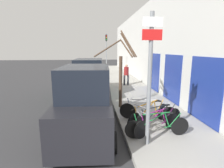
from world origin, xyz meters
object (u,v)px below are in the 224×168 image
object	(u,v)px
traffic_light	(106,49)
bicycle_1	(157,123)
bicycle_2	(159,118)
parked_car_0	(86,104)
signpost	(150,77)
parked_car_1	(89,79)
pedestrian_near	(126,73)
street_tree	(121,73)
bicycle_4	(148,111)
bicycle_3	(150,115)
bicycle_0	(157,126)

from	to	relation	value
traffic_light	bicycle_1	bearing A→B (deg)	-87.55
bicycle_2	parked_car_0	xyz separation A→B (m)	(-2.59, 0.16, 0.56)
signpost	parked_car_1	size ratio (longest dim) A/B	0.78
parked_car_0	pedestrian_near	xyz separation A→B (m)	(2.86, 7.55, 0.04)
bicycle_1	traffic_light	bearing A→B (deg)	-22.27
signpost	pedestrian_near	xyz separation A→B (m)	(1.03, 8.79, -1.07)
traffic_light	street_tree	bearing A→B (deg)	-90.98
street_tree	traffic_light	distance (m)	11.60
parked_car_0	traffic_light	xyz separation A→B (m)	(1.76, 13.72, 1.96)
bicycle_4	pedestrian_near	bearing A→B (deg)	18.14
bicycle_1	bicycle_3	distance (m)	0.67
pedestrian_near	signpost	bearing A→B (deg)	-82.14
bicycle_2	pedestrian_near	bearing A→B (deg)	-21.59
bicycle_0	parked_car_1	size ratio (longest dim) A/B	0.45
bicycle_3	parked_car_1	bearing A→B (deg)	-8.07
bicycle_1	parked_car_1	world-z (taller)	parked_car_1
street_tree	parked_car_0	bearing A→B (deg)	-125.74
bicycle_1	street_tree	bearing A→B (deg)	-8.56
signpost	street_tree	bearing A→B (deg)	94.37
signpost	bicycle_4	xyz separation A→B (m)	(0.55, 1.71, -1.66)
bicycle_1	pedestrian_near	world-z (taller)	pedestrian_near
signpost	bicycle_1	world-z (taller)	signpost
bicycle_2	street_tree	world-z (taller)	street_tree
bicycle_0	bicycle_4	xyz separation A→B (m)	(0.09, 1.32, 0.02)
bicycle_4	bicycle_2	bearing A→B (deg)	-139.52
pedestrian_near	bicycle_4	bearing A→B (deg)	-79.34
bicycle_2	pedestrian_near	xyz separation A→B (m)	(0.27, 7.71, 0.60)
signpost	bicycle_2	size ratio (longest dim) A/B	1.89
signpost	bicycle_3	distance (m)	2.15
bicycle_1	bicycle_4	world-z (taller)	bicycle_4
bicycle_4	street_tree	xyz separation A→B (m)	(-0.81, 1.71, 1.32)
street_tree	parked_car_1	bearing A→B (deg)	117.87
bicycle_4	bicycle_0	bearing A→B (deg)	-161.85
signpost	bicycle_2	xyz separation A→B (m)	(0.76, 1.08, -1.68)
bicycle_0	parked_car_0	distance (m)	2.50
bicycle_4	traffic_light	size ratio (longest dim) A/B	0.47
bicycle_2	parked_car_1	xyz separation A→B (m)	(-2.59, 5.30, 0.56)
bicycle_1	street_tree	xyz separation A→B (m)	(-0.81, 2.79, 1.34)
signpost	pedestrian_near	size ratio (longest dim) A/B	2.27
bicycle_0	parked_car_0	bearing A→B (deg)	67.80
signpost	traffic_light	bearing A→B (deg)	90.25
signpost	traffic_light	distance (m)	14.99
parked_car_1	traffic_light	world-z (taller)	traffic_light
bicycle_3	traffic_light	world-z (taller)	traffic_light
bicycle_3	parked_car_0	size ratio (longest dim) A/B	0.44
bicycle_0	street_tree	size ratio (longest dim) A/B	0.59
bicycle_0	bicycle_1	xyz separation A→B (m)	(0.09, 0.23, -0.01)
bicycle_0	parked_car_1	xyz separation A→B (m)	(-2.29, 5.99, 0.56)
bicycle_1	parked_car_1	size ratio (longest dim) A/B	0.38
bicycle_0	pedestrian_near	size ratio (longest dim) A/B	1.29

